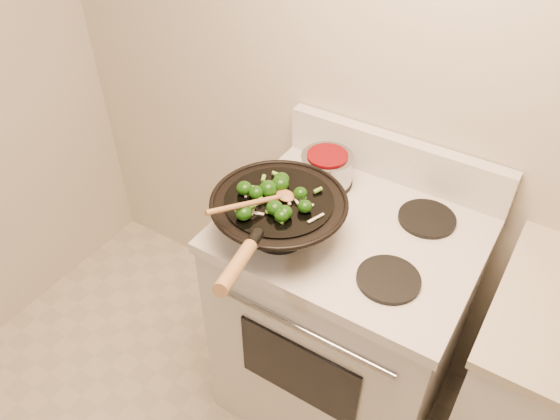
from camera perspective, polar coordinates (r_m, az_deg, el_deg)
The scene contains 5 objects.
stove at distance 2.04m, azimuth 6.63°, elevation -11.08°, with size 0.78×0.67×1.08m.
wok at distance 1.61m, azimuth -0.16°, elevation -0.51°, with size 0.41×0.66×0.26m.
stirfry at distance 1.56m, azimuth -0.78°, elevation 1.44°, with size 0.27×0.24×0.05m.
wooden_spoon at distance 1.53m, azimuth -1.69°, elevation 1.02°, with size 0.15×0.27×0.08m.
saucepan at distance 1.83m, azimuth 4.87°, elevation 4.43°, with size 0.18×0.28×0.10m.
Camera 1 is at (0.18, -0.01, 2.06)m, focal length 35.00 mm.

